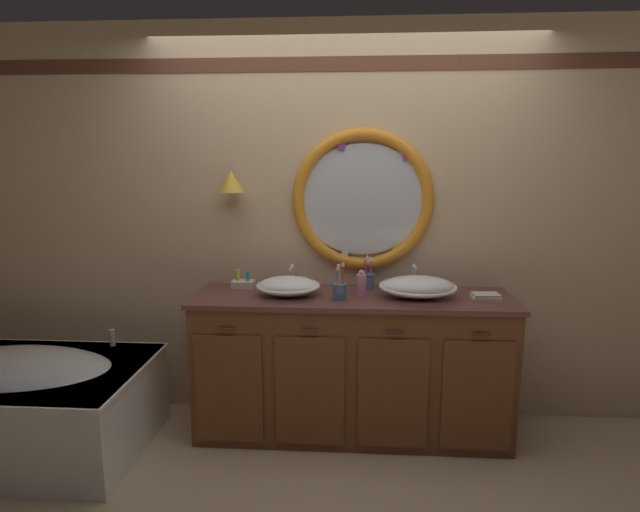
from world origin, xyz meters
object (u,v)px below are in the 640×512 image
Objects in this scene: toothbrush_holder_left at (339,290)px; toothbrush_holder_right at (368,280)px; soap_dispenser at (361,284)px; toiletry_basket at (243,283)px; bathtub at (17,400)px; sink_basin_right at (418,287)px; sink_basin_left at (288,286)px; folded_hand_towel at (486,296)px.

toothbrush_holder_left is 0.32m from toothbrush_holder_right.
soap_dispenser is at bearing 37.87° from toothbrush_holder_left.
toothbrush_holder_right is at bearing -0.26° from toiletry_basket.
toothbrush_holder_right is at bearing 14.17° from bathtub.
sink_basin_right is 0.48m from toothbrush_holder_left.
sink_basin_right is 2.12× the size of toothbrush_holder_right.
sink_basin_right is (2.39, 0.33, 0.65)m from bathtub.
sink_basin_left is 1.78× the size of toothbrush_holder_right.
sink_basin_right is at bearing -32.96° from toothbrush_holder_right.
toothbrush_holder_right reaches higher than sink_basin_left.
sink_basin_left is 1.20m from folded_hand_towel.
sink_basin_left is 0.45m from soap_dispenser.
toothbrush_holder_left is 1.37× the size of soap_dispenser.
toothbrush_holder_left reaches higher than sink_basin_right.
toiletry_basket is at bearing 22.72° from bathtub.
folded_hand_towel is (0.41, 0.01, -0.05)m from sink_basin_right.
sink_basin_left is at bearing -180.00° from sink_basin_right.
toiletry_basket is at bearing 172.94° from folded_hand_towel.
toothbrush_holder_right is at bearing 165.33° from folded_hand_towel.
folded_hand_towel is at bearing 0.36° from sink_basin_left.
sink_basin_right is 0.36m from toothbrush_holder_right.
bathtub is 9.30× the size of soap_dispenser.
toothbrush_holder_left reaches higher than sink_basin_left.
toiletry_basket is (-1.53, 0.19, 0.01)m from folded_hand_towel.
sink_basin_left is 0.33m from toothbrush_holder_left.
soap_dispenser is (-0.34, 0.03, 0.00)m from sink_basin_right.
soap_dispenser is 0.76m from folded_hand_towel.
sink_basin_right reaches higher than toiletry_basket.
toiletry_basket is (1.27, 0.53, 0.61)m from bathtub.
soap_dispenser is at bearing -105.07° from toothbrush_holder_right.
toothbrush_holder_right is 1.31× the size of folded_hand_towel.
toothbrush_holder_right is at bearing 56.46° from toothbrush_holder_left.
folded_hand_towel is at bearing -14.67° from toothbrush_holder_right.
sink_basin_left is 1.78× the size of toothbrush_holder_left.
bathtub is at bearing -172.21° from toothbrush_holder_left.
sink_basin_right is 3.23× the size of toiletry_basket.
soap_dispenser reaches higher than sink_basin_right.
sink_basin_left is at bearing -176.17° from soap_dispenser.
soap_dispenser is (2.05, 0.36, 0.65)m from bathtub.
folded_hand_towel is at bearing -7.06° from toiletry_basket.
sink_basin_right is at bearing 7.97° from bathtub.
sink_basin_right reaches higher than bathtub.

